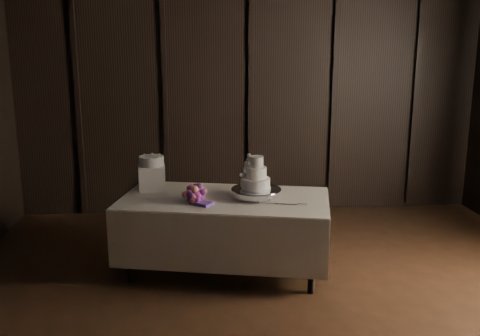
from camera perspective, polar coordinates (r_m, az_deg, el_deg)
name	(u,v)px	position (r m, az deg, el deg)	size (l,w,h in m)	color
room	(302,153)	(3.58, 6.64, 1.59)	(6.08, 7.08, 3.08)	black
display_table	(225,231)	(5.28, -1.64, -6.74)	(2.17, 1.44, 0.76)	beige
cake_stand	(256,193)	(5.14, 1.73, -2.73)	(0.48, 0.48, 0.09)	silver
wedding_cake	(254,177)	(5.08, 1.50, -0.92)	(0.30, 0.27, 0.32)	white
bouquet	(196,194)	(5.04, -4.73, -2.79)	(0.32, 0.42, 0.20)	#C95859
box_pedestal	(152,178)	(5.47, -9.35, -1.05)	(0.26, 0.26, 0.25)	white
small_cake	(152,161)	(5.43, -9.42, 0.73)	(0.25, 0.25, 0.10)	white
cake_knife	(282,204)	(4.95, 4.50, -3.87)	(0.37, 0.02, 0.01)	silver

